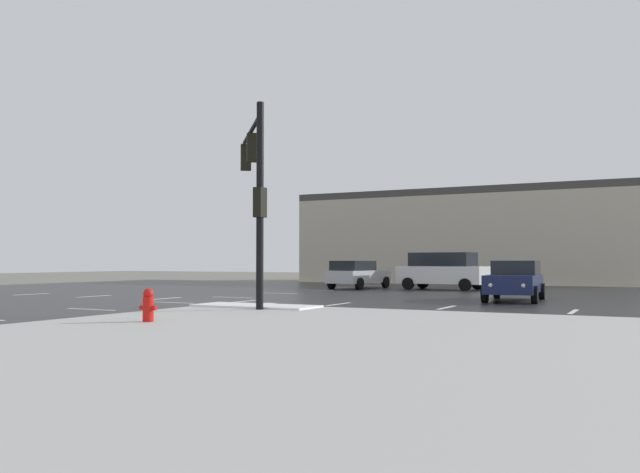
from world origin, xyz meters
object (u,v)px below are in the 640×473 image
at_px(sedan_navy, 515,280).
at_px(sedan_silver, 357,274).
at_px(suv_white, 443,270).
at_px(traffic_signal_mast, 255,177).
at_px(fire_hydrant, 148,305).

distance_m(sedan_navy, sedan_silver, 12.95).
height_order(suv_white, sedan_silver, suv_white).
bearing_deg(traffic_signal_mast, suv_white, -41.94).
distance_m(traffic_signal_mast, fire_hydrant, 6.73).
xyz_separation_m(traffic_signal_mast, fire_hydrant, (0.55, -5.58, -3.73)).
height_order(fire_hydrant, sedan_navy, sedan_navy).
height_order(traffic_signal_mast, fire_hydrant, traffic_signal_mast).
bearing_deg(sedan_silver, fire_hydrant, -162.58).
distance_m(traffic_signal_mast, sedan_silver, 17.76).
relative_size(traffic_signal_mast, suv_white, 1.25).
bearing_deg(suv_white, fire_hydrant, 95.21).
distance_m(fire_hydrant, sedan_silver, 23.01).
relative_size(fire_hydrant, sedan_silver, 0.17).
xyz_separation_m(suv_white, sedan_navy, (5.46, -8.62, -0.24)).
distance_m(suv_white, sedan_navy, 10.21).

